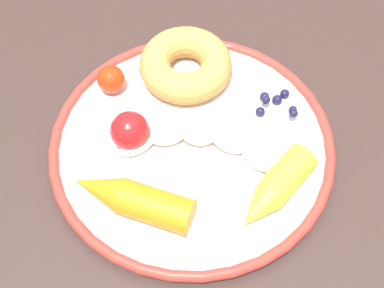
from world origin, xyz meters
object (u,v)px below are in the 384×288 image
(dining_table, at_px, (207,165))
(carrot_orange, at_px, (132,199))
(carrot_yellow, at_px, (275,189))
(banana, at_px, (198,140))
(tomato_near, at_px, (130,131))
(blueberry_pile, at_px, (276,103))
(tomato_mid, at_px, (111,80))
(donut, at_px, (186,65))
(plate, at_px, (192,145))

(dining_table, distance_m, carrot_orange, 0.19)
(carrot_yellow, bearing_deg, carrot_orange, -179.07)
(banana, distance_m, tomato_near, 0.07)
(blueberry_pile, bearing_deg, banana, -153.21)
(blueberry_pile, distance_m, tomato_mid, 0.19)
(dining_table, bearing_deg, donut, 109.31)
(banana, xyz_separation_m, carrot_orange, (-0.07, -0.07, 0.01))
(dining_table, height_order, donut, donut)
(dining_table, xyz_separation_m, banana, (-0.02, -0.04, 0.12))
(banana, relative_size, tomato_mid, 5.22)
(carrot_yellow, distance_m, tomato_mid, 0.23)
(banana, bearing_deg, plate, 154.80)
(carrot_orange, xyz_separation_m, tomato_near, (-0.00, 0.08, 0.00))
(tomato_mid, bearing_deg, donut, 9.67)
(blueberry_pile, bearing_deg, donut, 151.35)
(blueberry_pile, xyz_separation_m, tomato_mid, (-0.19, 0.04, 0.01))
(blueberry_pile, bearing_deg, carrot_orange, -144.55)
(dining_table, bearing_deg, blueberry_pile, 6.60)
(donut, bearing_deg, carrot_orange, -110.55)
(carrot_orange, relative_size, tomato_near, 3.02)
(banana, height_order, blueberry_pile, banana)
(dining_table, relative_size, tomato_mid, 31.41)
(carrot_yellow, bearing_deg, tomato_mid, 137.35)
(carrot_yellow, height_order, donut, donut)
(tomato_mid, bearing_deg, blueberry_pile, -12.01)
(banana, height_order, donut, donut)
(carrot_yellow, distance_m, tomato_near, 0.17)
(plate, distance_m, tomato_near, 0.07)
(carrot_yellow, xyz_separation_m, blueberry_pile, (0.02, 0.12, -0.01))
(plate, bearing_deg, carrot_orange, -131.81)
(donut, bearing_deg, tomato_near, -125.53)
(carrot_orange, bearing_deg, plate, 48.19)
(banana, bearing_deg, carrot_orange, -135.56)
(donut, distance_m, blueberry_pile, 0.12)
(carrot_yellow, bearing_deg, plate, 138.37)
(donut, relative_size, tomato_near, 2.52)
(carrot_orange, bearing_deg, banana, 44.44)
(carrot_orange, distance_m, tomato_near, 0.08)
(plate, height_order, carrot_orange, carrot_orange)
(dining_table, relative_size, banana, 6.02)
(plate, relative_size, banana, 1.84)
(plate, height_order, banana, banana)
(blueberry_pile, bearing_deg, tomato_near, -167.42)
(dining_table, height_order, tomato_mid, tomato_mid)
(carrot_yellow, distance_m, blueberry_pile, 0.12)
(dining_table, relative_size, tomato_near, 23.78)
(tomato_mid, bearing_deg, dining_table, -24.05)
(carrot_orange, xyz_separation_m, tomato_mid, (-0.02, 0.16, -0.00))
(donut, bearing_deg, dining_table, -70.69)
(banana, distance_m, carrot_yellow, 0.10)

